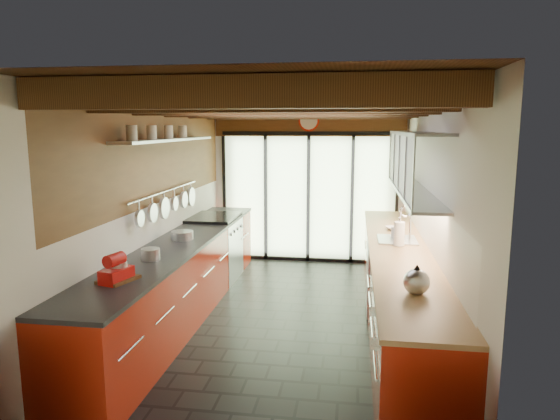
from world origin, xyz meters
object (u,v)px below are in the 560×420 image
(stand_mixer, at_px, (117,270))
(bowl, at_px, (393,228))
(kettle, at_px, (417,280))
(paper_towel, at_px, (399,234))
(soap_bottle, at_px, (396,230))

(stand_mixer, relative_size, bowl, 1.65)
(bowl, bearing_deg, stand_mixer, -134.24)
(kettle, distance_m, paper_towel, 1.65)
(soap_bottle, distance_m, bowl, 0.51)
(stand_mixer, bearing_deg, bowl, 45.76)
(kettle, distance_m, bowl, 2.54)
(stand_mixer, xyz_separation_m, paper_towel, (2.54, 1.72, 0.03))
(paper_towel, height_order, bowl, paper_towel)
(stand_mixer, height_order, bowl, stand_mixer)
(paper_towel, bearing_deg, stand_mixer, -145.91)
(soap_bottle, bearing_deg, kettle, -90.00)
(paper_towel, relative_size, bowl, 1.69)
(kettle, relative_size, soap_bottle, 1.41)
(paper_towel, bearing_deg, soap_bottle, 90.00)
(stand_mixer, relative_size, paper_towel, 0.98)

